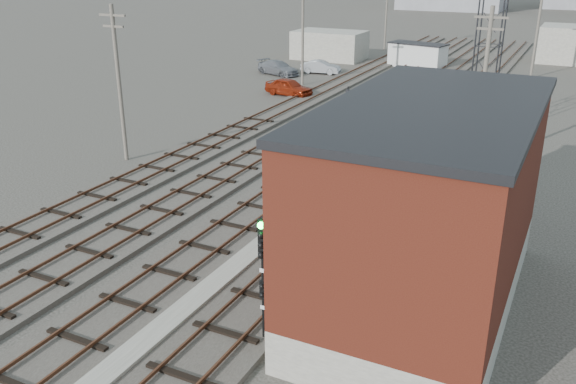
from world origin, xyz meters
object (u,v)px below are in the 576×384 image
Objects in this scene: signal_mast at (263,270)px; car_grey at (278,68)px; car_red at (289,87)px; switch_stand at (348,96)px; site_trailer at (417,55)px; car_silver at (321,67)px.

signal_mast is 0.90× the size of car_grey.
car_red is (-15.27, 32.82, -1.85)m from signal_mast.
car_grey is at bearing 145.40° from switch_stand.
car_grey is (-10.89, 8.61, 0.09)m from switch_stand.
signal_mast is 3.37× the size of switch_stand.
car_grey reaches higher than switch_stand.
site_trailer is (0.62, 19.24, 0.70)m from switch_stand.
car_red is at bearing -128.86° from car_grey.
car_grey is (-3.67, -2.49, 0.03)m from car_silver.
signal_mast is 1.07× the size of car_silver.
car_red is at bearing -178.82° from car_silver.
switch_stand is 13.24m from car_silver.
site_trailer is (-9.04, 51.74, -1.29)m from signal_mast.
switch_stand is at bearing -82.89° from car_red.
signal_mast is at bearing -166.20° from car_silver.
site_trailer reaches higher than car_silver.
switch_stand is 0.32× the size of car_silver.
site_trailer is 15.69m from car_grey.
signal_mast is 1.00× the size of car_red.
switch_stand is 19.26m from site_trailer.
switch_stand is 13.88m from car_grey.
car_red is at bearing -96.07° from site_trailer.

